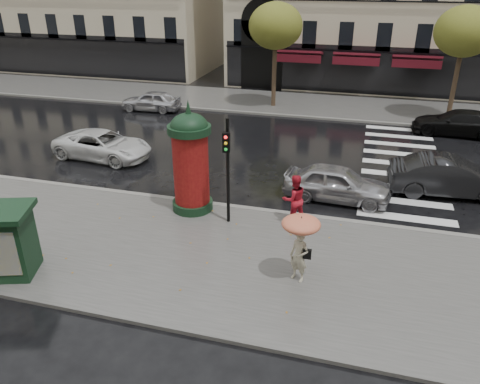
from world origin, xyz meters
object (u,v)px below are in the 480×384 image
(car_far_silver, at_px, (151,101))
(woman_red, at_px, (294,199))
(newsstand, at_px, (4,241))
(car_darkgrey, at_px, (450,177))
(car_black, at_px, (458,123))
(car_silver, at_px, (337,183))
(woman_umbrella, at_px, (300,238))
(man_burgundy, at_px, (183,188))
(traffic_light, at_px, (227,162))
(car_white, at_px, (103,145))
(morris_column, at_px, (191,159))

(car_far_silver, bearing_deg, woman_red, 39.32)
(newsstand, height_order, car_darkgrey, newsstand)
(car_black, height_order, car_far_silver, car_black)
(car_silver, bearing_deg, newsstand, 134.67)
(woman_umbrella, bearing_deg, car_silver, 84.28)
(man_burgundy, xyz_separation_m, newsstand, (-3.40, -5.40, 0.31))
(woman_red, xyz_separation_m, traffic_light, (-2.25, -0.67, 1.43))
(newsstand, distance_m, car_darkgrey, 16.43)
(woman_red, distance_m, newsstand, 9.36)
(woman_red, distance_m, car_darkgrey, 7.07)
(car_white, distance_m, car_black, 19.12)
(woman_red, bearing_deg, car_black, -152.07)
(morris_column, xyz_separation_m, car_darkgrey, (9.54, 4.21, -1.35))
(car_black, bearing_deg, woman_red, -25.77)
(car_silver, relative_size, car_black, 0.88)
(car_white, bearing_deg, car_silver, -92.98)
(man_burgundy, bearing_deg, car_white, -35.44)
(woman_red, relative_size, morris_column, 0.43)
(newsstand, bearing_deg, car_darkgrey, 35.81)
(newsstand, relative_size, car_black, 0.45)
(car_darkgrey, distance_m, car_far_silver, 19.13)
(traffic_light, bearing_deg, car_white, 148.51)
(car_silver, height_order, car_far_silver, car_silver)
(woman_umbrella, relative_size, car_white, 0.44)
(morris_column, relative_size, car_darkgrey, 0.89)
(woman_red, relative_size, newsstand, 0.84)
(car_silver, height_order, car_black, car_silver)
(traffic_light, distance_m, car_white, 9.33)
(woman_red, bearing_deg, newsstand, 2.49)
(car_white, bearing_deg, woman_red, -107.11)
(woman_umbrella, xyz_separation_m, car_black, (6.35, 16.04, -0.83))
(woman_red, bearing_deg, car_white, -54.98)
(woman_umbrella, relative_size, car_silver, 0.50)
(car_silver, bearing_deg, woman_red, 155.37)
(newsstand, xyz_separation_m, car_darkgrey, (13.32, 9.61, -0.44))
(woman_red, xyz_separation_m, car_darkgrey, (5.68, 4.21, -0.24))
(man_burgundy, height_order, car_white, man_burgundy)
(man_burgundy, xyz_separation_m, car_darkgrey, (9.92, 4.21, -0.13))
(car_silver, relative_size, car_white, 0.88)
(woman_umbrella, distance_m, man_burgundy, 6.07)
(morris_column, xyz_separation_m, newsstand, (-3.78, -5.40, -0.91))
(newsstand, bearing_deg, traffic_light, 41.26)
(morris_column, relative_size, car_silver, 1.00)
(car_darkgrey, relative_size, car_white, 0.99)
(car_white, height_order, car_black, car_black)
(traffic_light, height_order, car_black, traffic_light)
(woman_red, xyz_separation_m, car_white, (-10.06, 4.11, -0.36))
(man_burgundy, relative_size, newsstand, 0.73)
(morris_column, xyz_separation_m, traffic_light, (1.61, -0.67, 0.32))
(morris_column, height_order, car_darkgrey, morris_column)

